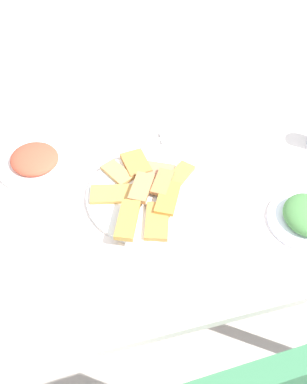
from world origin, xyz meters
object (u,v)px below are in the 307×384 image
object	(u,v)px
pide_platter	(144,194)
paper_napkin	(187,137)
salad_plate_greens	(307,216)
fork	(185,132)
dining_table	(159,218)
salad_plate_rice	(35,160)
spoon	(188,140)

from	to	relation	value
pide_platter	paper_napkin	world-z (taller)	pide_platter
salad_plate_greens	fork	size ratio (longest dim) A/B	1.30
salad_plate_greens	fork	distance (m)	0.47
dining_table	paper_napkin	xyz separation A→B (m)	(-0.15, -0.23, 0.08)
salad_plate_rice	spoon	bearing A→B (deg)	177.23
dining_table	salad_plate_greens	size ratio (longest dim) A/B	5.70
dining_table	pide_platter	bearing A→B (deg)	-30.71
paper_napkin	salad_plate_greens	bearing A→B (deg)	117.46
paper_napkin	spoon	world-z (taller)	spoon
pide_platter	salad_plate_rice	bearing A→B (deg)	-36.74
salad_plate_greens	fork	bearing A→B (deg)	-63.55
salad_plate_rice	paper_napkin	xyz separation A→B (m)	(-0.47, 0.00, -0.01)
fork	spoon	world-z (taller)	same
fork	pide_platter	bearing A→B (deg)	56.57
salad_plate_rice	spoon	distance (m)	0.47
fork	dining_table	bearing A→B (deg)	65.01
dining_table	paper_napkin	bearing A→B (deg)	-123.87
pide_platter	spoon	xyz separation A→B (m)	(-0.19, -0.19, -0.01)
salad_plate_greens	paper_napkin	size ratio (longest dim) A/B	1.76
salad_plate_rice	fork	size ratio (longest dim) A/B	1.43
dining_table	spoon	bearing A→B (deg)	-126.09
spoon	pide_platter	bearing A→B (deg)	52.68
salad_plate_greens	fork	world-z (taller)	salad_plate_greens
pide_platter	spoon	world-z (taller)	pide_platter
salad_plate_rice	fork	distance (m)	0.47
pide_platter	salad_plate_rice	size ratio (longest dim) A/B	1.48
salad_plate_rice	spoon	xyz separation A→B (m)	(-0.47, 0.02, -0.01)
dining_table	paper_napkin	world-z (taller)	paper_napkin
salad_plate_greens	salad_plate_rice	size ratio (longest dim) A/B	0.91
spoon	fork	bearing A→B (deg)	-81.99
dining_table	paper_napkin	distance (m)	0.29
paper_napkin	fork	bearing A→B (deg)	-90.00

